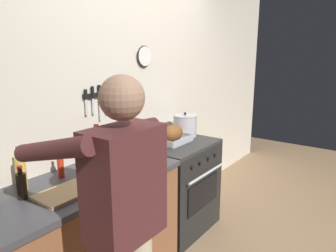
{
  "coord_description": "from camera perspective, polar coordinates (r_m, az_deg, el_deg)",
  "views": [
    {
      "loc": [
        -2.18,
        -0.67,
        1.76
      ],
      "look_at": [
        -0.1,
        0.85,
        1.14
      ],
      "focal_mm": 33.62,
      "sensor_mm": 36.0,
      "label": 1
    }
  ],
  "objects": [
    {
      "name": "bottle_hot_sauce",
      "position": [
        2.32,
        -18.9,
        -6.89
      ],
      "size": [
        0.04,
        0.04,
        0.2
      ],
      "color": "red",
      "rests_on": "counter_block"
    },
    {
      "name": "bottle_cooking_oil",
      "position": [
        2.2,
        -25.1,
        -7.57
      ],
      "size": [
        0.06,
        0.06,
        0.28
      ],
      "color": "gold",
      "rests_on": "counter_block"
    },
    {
      "name": "cutting_board",
      "position": [
        2.07,
        -17.93,
        -11.39
      ],
      "size": [
        0.36,
        0.24,
        0.02
      ],
      "primitive_type": "cube",
      "color": "tan",
      "rests_on": "counter_block"
    },
    {
      "name": "stove",
      "position": [
        3.19,
        1.42,
        -10.75
      ],
      "size": [
        0.76,
        0.67,
        0.9
      ],
      "color": "black",
      "rests_on": "ground"
    },
    {
      "name": "bottle_vinegar",
      "position": [
        2.66,
        -9.01,
        -3.52
      ],
      "size": [
        0.06,
        0.06,
        0.22
      ],
      "color": "#997F4C",
      "rests_on": "counter_block"
    },
    {
      "name": "roasting_pan",
      "position": [
        3.01,
        0.85,
        -1.6
      ],
      "size": [
        0.35,
        0.26,
        0.18
      ],
      "color": "#B7B7BC",
      "rests_on": "stove"
    },
    {
      "name": "stock_pot",
      "position": [
        3.25,
        3.09,
        0.12
      ],
      "size": [
        0.25,
        0.25,
        0.25
      ],
      "color": "#B7B7BC",
      "rests_on": "stove"
    },
    {
      "name": "bottle_wine_red",
      "position": [
        2.48,
        -12.69,
        -3.91
      ],
      "size": [
        0.08,
        0.08,
        0.32
      ],
      "color": "#47141E",
      "rests_on": "counter_block"
    },
    {
      "name": "person_cook",
      "position": [
        1.63,
        -8.19,
        -16.29
      ],
      "size": [
        0.51,
        0.63,
        1.66
      ],
      "rotation": [
        0.0,
        0.0,
        1.35
      ],
      "color": "#C6B793",
      "rests_on": "ground"
    },
    {
      "name": "bottle_soy_sauce",
      "position": [
        2.08,
        -25.04,
        -9.7
      ],
      "size": [
        0.06,
        0.06,
        0.21
      ],
      "color": "black",
      "rests_on": "counter_block"
    },
    {
      "name": "wall_back",
      "position": [
        3.0,
        -6.6,
        4.57
      ],
      "size": [
        6.0,
        0.13,
        2.6
      ],
      "color": "beige",
      "rests_on": "ground"
    }
  ]
}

